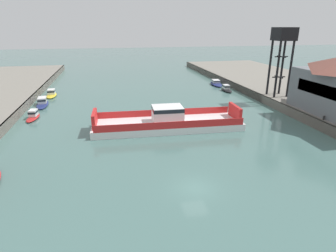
# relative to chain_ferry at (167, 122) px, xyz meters

# --- Properties ---
(ground_plane) EXTENTS (400.00, 400.00, 0.00)m
(ground_plane) POSITION_rel_chain_ferry_xyz_m (-0.87, -18.11, -1.09)
(ground_plane) COLOR #476B66
(chain_ferry) EXTENTS (23.96, 7.80, 3.64)m
(chain_ferry) POSITION_rel_chain_ferry_xyz_m (0.00, 0.00, 0.00)
(chain_ferry) COLOR silver
(chain_ferry) RESTS_ON ground
(moored_boat_near_left) EXTENTS (2.26, 5.94, 1.54)m
(moored_boat_near_left) POSITION_rel_chain_ferry_xyz_m (20.37, 24.13, -0.52)
(moored_boat_near_left) COLOR black
(moored_boat_near_left) RESTS_ON ground
(moored_boat_near_right) EXTENTS (3.76, 8.29, 1.34)m
(moored_boat_near_right) POSITION_rel_chain_ferry_xyz_m (20.69, 32.10, -0.60)
(moored_boat_near_right) COLOR navy
(moored_boat_near_right) RESTS_ON ground
(moored_boat_mid_left) EXTENTS (2.15, 5.41, 1.57)m
(moored_boat_mid_left) POSITION_rel_chain_ferry_xyz_m (-22.40, 9.79, -0.50)
(moored_boat_mid_left) COLOR red
(moored_boat_mid_left) RESTS_ON ground
(moored_boat_mid_right) EXTENTS (2.51, 6.55, 1.54)m
(moored_boat_mid_right) POSITION_rel_chain_ferry_xyz_m (-22.24, 27.47, -0.52)
(moored_boat_mid_right) COLOR yellow
(moored_boat_mid_right) RESTS_ON ground
(moored_boat_far_left) EXTENTS (3.07, 8.21, 1.55)m
(moored_boat_far_left) POSITION_rel_chain_ferry_xyz_m (-22.69, 19.39, -0.50)
(moored_boat_far_left) COLOR navy
(moored_boat_far_left) RESTS_ON ground
(crane_tower) EXTENTS (3.76, 3.76, 13.71)m
(crane_tower) POSITION_rel_chain_ferry_xyz_m (25.89, 10.64, 11.65)
(crane_tower) COLOR black
(crane_tower) RESTS_ON quay_right
(bollard_right_aft) EXTENTS (0.32, 0.32, 0.71)m
(bollard_right_aft) POSITION_rel_chain_ferry_xyz_m (23.81, -5.93, 0.99)
(bollard_right_aft) COLOR black
(bollard_right_aft) RESTS_ON quay_right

